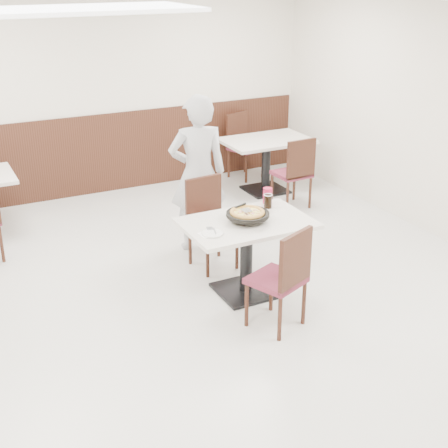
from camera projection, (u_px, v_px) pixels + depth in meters
name	position (u px, v px, depth m)	size (l,w,h in m)	color
floor	(217.00, 300.00, 5.98)	(7.00, 7.00, 0.00)	#A6A5A1
wall_back	(101.00, 92.00, 8.32)	(6.00, 0.04, 2.80)	beige
wainscot_back	(107.00, 153.00, 8.63)	(5.90, 0.03, 1.10)	black
fluo_panel_a	(74.00, 10.00, 3.05)	(1.20, 0.60, 0.02)	white
main_table	(246.00, 257.00, 5.99)	(1.20, 0.80, 0.75)	silver
chair_near	(276.00, 277.00, 5.40)	(0.42, 0.42, 0.95)	black
chair_far	(213.00, 225.00, 6.47)	(0.42, 0.42, 0.95)	black
trivet	(244.00, 219.00, 5.85)	(0.12, 0.12, 0.04)	black
pizza_pan	(248.00, 217.00, 5.83)	(0.35, 0.35, 0.01)	black
pizza	(247.00, 214.00, 5.85)	(0.29, 0.29, 0.02)	gold
pizza_server	(246.00, 210.00, 5.86)	(0.08, 0.11, 0.00)	silver
napkin	(208.00, 234.00, 5.56)	(0.14, 0.14, 0.00)	white
side_plate	(213.00, 233.00, 5.56)	(0.19, 0.19, 0.01)	white
fork	(215.00, 231.00, 5.59)	(0.01, 0.14, 0.00)	silver
cola_glass	(268.00, 201.00, 6.15)	(0.08, 0.08, 0.13)	black
red_cup	(268.00, 196.00, 6.26)	(0.09, 0.09, 0.16)	#AA1436
diner_person	(198.00, 174.00, 6.78)	(0.63, 0.42, 1.74)	silver
bg_table_right	(266.00, 165.00, 8.70)	(1.20, 0.80, 0.75)	silver
bg_chair_right_near	(292.00, 172.00, 8.10)	(0.42, 0.42, 0.95)	black
bg_chair_right_far	(246.00, 147.00, 9.22)	(0.42, 0.42, 0.95)	black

